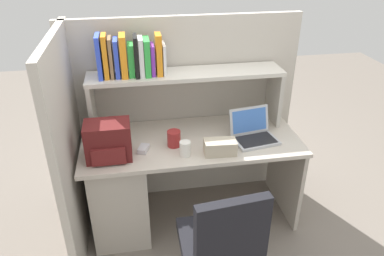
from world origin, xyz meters
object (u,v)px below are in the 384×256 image
at_px(backpack, 108,141).
at_px(snack_canister, 174,139).
at_px(paper_cup, 185,149).
at_px(tissue_box, 220,147).
at_px(computer_mouse, 143,149).
at_px(laptop, 253,133).

distance_m(backpack, snack_canister, 0.46).
relative_size(paper_cup, snack_canister, 0.89).
xyz_separation_m(backpack, snack_canister, (0.45, 0.08, -0.07)).
bearing_deg(snack_canister, tissue_box, -27.49).
distance_m(computer_mouse, paper_cup, 0.30).
bearing_deg(computer_mouse, snack_canister, 29.39).
bearing_deg(computer_mouse, tissue_box, 7.51).
bearing_deg(paper_cup, laptop, 14.53).
bearing_deg(laptop, snack_canister, 179.81).
height_order(backpack, paper_cup, backpack).
relative_size(computer_mouse, paper_cup, 1.00).
height_order(laptop, tissue_box, laptop).
xyz_separation_m(tissue_box, snack_canister, (-0.30, 0.16, 0.01)).
height_order(laptop, snack_canister, laptop).
relative_size(backpack, tissue_box, 1.36).
distance_m(backpack, tissue_box, 0.76).
xyz_separation_m(paper_cup, snack_canister, (-0.06, 0.14, 0.01)).
bearing_deg(laptop, paper_cup, -165.47).
xyz_separation_m(paper_cup, tissue_box, (0.24, -0.02, -0.00)).
height_order(tissue_box, snack_canister, snack_canister).
relative_size(computer_mouse, snack_canister, 0.90).
relative_size(computer_mouse, tissue_box, 0.47).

